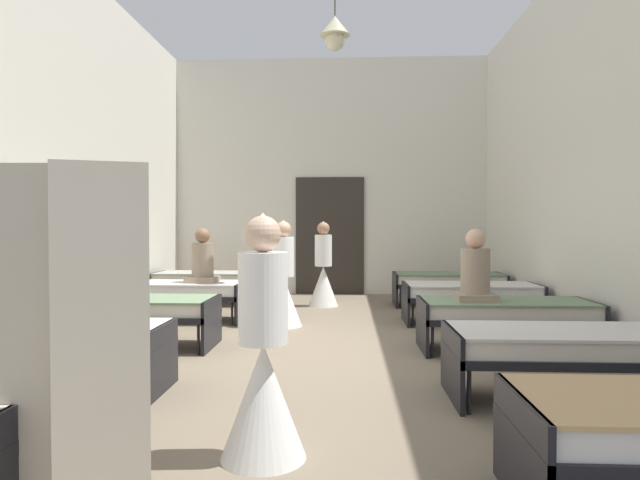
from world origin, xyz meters
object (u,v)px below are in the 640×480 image
(bed_right_row_1, at_px, (569,347))
(bed_right_row_2, at_px, (506,312))
(bed_right_row_4, at_px, (448,281))
(privacy_screen, at_px, (14,347))
(bed_left_row_1, at_px, (51,341))
(nurse_far_aisle, at_px, (323,276))
(bed_left_row_3, at_px, (179,291))
(patient_seated_primary, at_px, (203,262))
(bed_right_row_3, at_px, (471,293))
(nurse_mid_aisle, at_px, (283,289))
(bed_left_row_4, at_px, (209,280))
(bed_left_row_2, at_px, (133,309))
(nurse_near_aisle, at_px, (263,371))
(patient_seated_secondary, at_px, (475,274))

(bed_right_row_1, relative_size, bed_right_row_2, 1.00)
(bed_right_row_4, distance_m, privacy_screen, 8.01)
(bed_right_row_1, distance_m, privacy_screen, 3.91)
(bed_left_row_1, distance_m, nurse_far_aisle, 5.52)
(bed_left_row_1, relative_size, nurse_far_aisle, 1.28)
(bed_left_row_3, xyz_separation_m, patient_seated_primary, (0.35, 0.03, 0.43))
(patient_seated_primary, bearing_deg, bed_left_row_1, -95.65)
(bed_right_row_1, height_order, bed_right_row_3, same)
(nurse_mid_aisle, bearing_deg, bed_right_row_3, 85.37)
(bed_right_row_1, bearing_deg, bed_left_row_3, 140.61)
(bed_left_row_4, bearing_deg, nurse_mid_aisle, -52.81)
(nurse_mid_aisle, bearing_deg, bed_left_row_1, -39.01)
(bed_left_row_2, distance_m, nurse_near_aisle, 3.55)
(bed_left_row_1, relative_size, patient_seated_primary, 2.38)
(bed_right_row_1, xyz_separation_m, bed_left_row_3, (-4.26, 3.50, 0.00))
(bed_left_row_4, bearing_deg, bed_right_row_4, 0.00)
(bed_left_row_2, relative_size, nurse_far_aisle, 1.28)
(patient_seated_primary, xyz_separation_m, privacy_screen, (0.60, -5.57, -0.02))
(nurse_near_aisle, relative_size, privacy_screen, 0.87)
(bed_left_row_3, bearing_deg, nurse_far_aisle, 37.90)
(bed_left_row_2, height_order, nurse_near_aisle, nurse_near_aisle)
(bed_left_row_2, height_order, patient_seated_primary, patient_seated_primary)
(nurse_mid_aisle, bearing_deg, bed_left_row_2, -60.91)
(bed_left_row_4, bearing_deg, bed_right_row_2, -39.39)
(nurse_far_aisle, relative_size, patient_seated_primary, 1.86)
(bed_left_row_2, relative_size, bed_right_row_2, 1.00)
(bed_right_row_4, relative_size, patient_seated_primary, 2.38)
(bed_right_row_1, bearing_deg, nurse_near_aisle, -152.33)
(bed_left_row_3, height_order, nurse_mid_aisle, nurse_mid_aisle)
(nurse_mid_aisle, bearing_deg, patient_seated_primary, -119.38)
(bed_left_row_4, height_order, nurse_near_aisle, nurse_near_aisle)
(bed_left_row_2, distance_m, privacy_screen, 3.92)
(bed_right_row_4, bearing_deg, nurse_far_aisle, -176.39)
(bed_left_row_2, relative_size, bed_left_row_4, 1.00)
(nurse_near_aisle, bearing_deg, patient_seated_primary, -133.42)
(bed_right_row_4, height_order, nurse_mid_aisle, nurse_mid_aisle)
(bed_right_row_3, distance_m, patient_seated_primary, 3.94)
(bed_right_row_4, distance_m, nurse_mid_aisle, 3.40)
(bed_right_row_2, relative_size, nurse_mid_aisle, 1.28)
(bed_right_row_4, xyz_separation_m, nurse_far_aisle, (-2.19, -0.14, 0.09))
(bed_right_row_3, height_order, patient_seated_primary, patient_seated_primary)
(bed_right_row_1, xyz_separation_m, bed_right_row_3, (0.00, 3.50, 0.00))
(nurse_far_aisle, bearing_deg, patient_seated_secondary, 100.78)
(nurse_near_aisle, distance_m, privacy_screen, 1.36)
(bed_right_row_1, height_order, patient_seated_primary, patient_seated_primary)
(bed_right_row_1, height_order, bed_right_row_2, same)
(bed_left_row_1, height_order, nurse_far_aisle, nurse_far_aisle)
(nurse_mid_aisle, relative_size, patient_seated_secondary, 1.86)
(bed_right_row_1, relative_size, bed_left_row_2, 1.00)
(bed_left_row_2, bearing_deg, patient_seated_secondary, -0.54)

